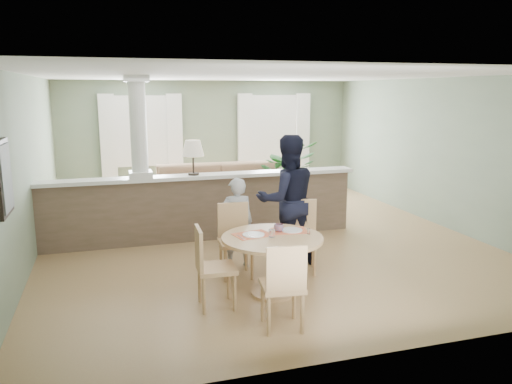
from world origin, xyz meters
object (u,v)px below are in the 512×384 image
object	(u,v)px
child_person	(237,223)
man_person	(287,200)
chair_far_boy	(235,236)
chair_far_man	(301,232)
sofa	(223,189)
chair_side	(210,264)
dining_table	(272,248)
houseplant	(285,174)
chair_near	(284,283)

from	to	relation	value
child_person	man_person	distance (m)	0.80
chair_far_boy	chair_far_man	size ratio (longest dim) A/B	0.99
sofa	chair_side	size ratio (longest dim) A/B	3.52
chair_far_boy	child_person	distance (m)	0.32
man_person	dining_table	bearing A→B (deg)	62.22
chair_side	sofa	bearing A→B (deg)	-12.44
man_person	houseplant	bearing A→B (deg)	-108.69
chair_near	chair_far_man	bearing A→B (deg)	-109.74
chair_far_man	man_person	world-z (taller)	man_person
chair_far_man	man_person	size ratio (longest dim) A/B	0.53
chair_far_boy	child_person	world-z (taller)	child_person
sofa	man_person	distance (m)	3.23
chair_far_man	man_person	xyz separation A→B (m)	(-0.08, 0.34, 0.39)
chair_side	man_person	xyz separation A→B (m)	(1.38, 1.21, 0.40)
man_person	chair_far_man	bearing A→B (deg)	104.85
dining_table	chair_side	world-z (taller)	chair_side
dining_table	houseplant	bearing A→B (deg)	68.16
chair_side	man_person	bearing A→B (deg)	-46.46
sofa	child_person	size ratio (longest dim) A/B	2.61
child_person	man_person	world-z (taller)	man_person
houseplant	chair_far_boy	size ratio (longest dim) A/B	1.48
child_person	chair_side	bearing A→B (deg)	67.61
sofa	chair_far_man	world-z (taller)	same
sofa	chair_far_man	size ratio (longest dim) A/B	3.42
man_person	chair_far_boy	bearing A→B (deg)	17.72
chair_near	man_person	world-z (taller)	man_person
chair_far_man	chair_near	xyz separation A→B (m)	(-0.86, -1.66, -0.01)
houseplant	chair_near	size ratio (longest dim) A/B	1.51
houseplant	child_person	world-z (taller)	houseplant
houseplant	dining_table	world-z (taller)	houseplant
chair_near	child_person	xyz separation A→B (m)	(0.03, 2.02, 0.12)
houseplant	dining_table	distance (m)	4.72
chair_far_man	man_person	distance (m)	0.52
houseplant	chair_near	distance (m)	5.66
houseplant	chair_far_boy	bearing A→B (deg)	-119.48
sofa	chair_near	world-z (taller)	sofa
chair_side	child_person	distance (m)	1.40
chair_far_boy	man_person	xyz separation A→B (m)	(0.84, 0.26, 0.39)
child_person	chair_far_man	bearing A→B (deg)	161.06
dining_table	chair_side	bearing A→B (deg)	-170.00
chair_near	child_person	distance (m)	2.03
dining_table	chair_far_man	bearing A→B (deg)	47.46
chair_far_man	chair_far_boy	bearing A→B (deg)	-165.08
chair_near	sofa	bearing A→B (deg)	-88.57
child_person	dining_table	bearing A→B (deg)	103.49
houseplant	dining_table	size ratio (longest dim) A/B	1.18
chair_near	houseplant	bearing A→B (deg)	-102.56
chair_far_man	chair_side	bearing A→B (deg)	-129.44
dining_table	man_person	bearing A→B (deg)	61.40
chair_far_boy	man_person	world-z (taller)	man_person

